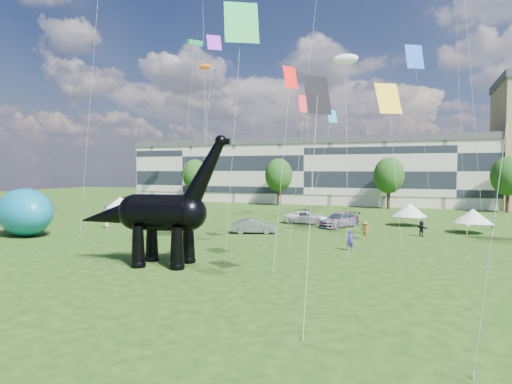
% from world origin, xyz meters
% --- Properties ---
extents(ground, '(220.00, 220.00, 0.00)m').
position_xyz_m(ground, '(0.00, 0.00, 0.00)').
color(ground, '#16330C').
rests_on(ground, ground).
extents(terrace_row, '(78.00, 11.00, 12.00)m').
position_xyz_m(terrace_row, '(-8.00, 62.00, 6.00)').
color(terrace_row, beige).
rests_on(terrace_row, ground).
extents(tree_far_left, '(5.20, 5.20, 9.44)m').
position_xyz_m(tree_far_left, '(-30.00, 53.00, 6.29)').
color(tree_far_left, '#382314').
rests_on(tree_far_left, ground).
extents(tree_mid_left, '(5.20, 5.20, 9.44)m').
position_xyz_m(tree_mid_left, '(-12.00, 53.00, 6.29)').
color(tree_mid_left, '#382314').
rests_on(tree_mid_left, ground).
extents(tree_mid_right, '(5.20, 5.20, 9.44)m').
position_xyz_m(tree_mid_right, '(8.00, 53.00, 6.29)').
color(tree_mid_right, '#382314').
rests_on(tree_mid_right, ground).
extents(tree_far_right, '(5.20, 5.20, 9.44)m').
position_xyz_m(tree_far_right, '(26.00, 53.00, 6.29)').
color(tree_far_right, '#382314').
rests_on(tree_far_right, ground).
extents(dinosaur_sculpture, '(11.70, 3.84, 9.52)m').
position_xyz_m(dinosaur_sculpture, '(-4.45, 1.71, 3.60)').
color(dinosaur_sculpture, black).
rests_on(dinosaur_sculpture, ground).
extents(car_silver, '(3.54, 4.15, 1.34)m').
position_xyz_m(car_silver, '(-17.28, 22.45, 0.67)').
color(car_silver, '#AAAAAE').
rests_on(car_silver, ground).
extents(car_grey, '(4.90, 3.03, 1.52)m').
position_xyz_m(car_grey, '(-3.38, 18.11, 0.76)').
color(car_grey, slate).
rests_on(car_grey, ground).
extents(car_white, '(5.80, 2.89, 1.58)m').
position_xyz_m(car_white, '(-0.18, 28.26, 0.79)').
color(car_white, white).
rests_on(car_white, ground).
extents(car_dark, '(4.72, 6.22, 1.68)m').
position_xyz_m(car_dark, '(4.20, 26.39, 0.84)').
color(car_dark, '#595960').
rests_on(car_dark, ground).
extents(gazebo_near, '(4.79, 4.79, 2.76)m').
position_xyz_m(gazebo_near, '(11.94, 30.54, 1.94)').
color(gazebo_near, silver).
rests_on(gazebo_near, ground).
extents(gazebo_far, '(5.01, 5.01, 2.64)m').
position_xyz_m(gazebo_far, '(18.37, 26.49, 1.85)').
color(gazebo_far, silver).
rests_on(gazebo_far, ground).
extents(gazebo_left, '(5.03, 5.03, 2.84)m').
position_xyz_m(gazebo_left, '(-27.86, 26.95, 1.99)').
color(gazebo_left, white).
rests_on(gazebo_left, ground).
extents(inflatable_teal, '(9.10, 7.49, 4.89)m').
position_xyz_m(inflatable_teal, '(-24.81, 8.20, 2.45)').
color(inflatable_teal, '#0B6B8E').
rests_on(inflatable_teal, ground).
extents(visitors, '(50.33, 19.26, 1.82)m').
position_xyz_m(visitors, '(-2.51, 21.34, 0.85)').
color(visitors, '#563578').
rests_on(visitors, ground).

